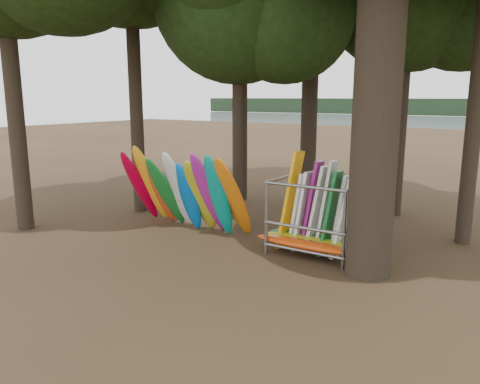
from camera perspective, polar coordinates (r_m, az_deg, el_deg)
The scene contains 4 objects.
ground at distance 13.93m, azimuth -1.85°, elevation -6.89°, with size 120.00×120.00×0.00m, color #47331E.
lake at distance 71.40m, azimuth 26.89°, elevation 6.76°, with size 160.00×160.00×0.00m, color gray.
kayak_row at distance 15.54m, azimuth -6.94°, elevation -0.02°, with size 4.65×2.18×3.00m.
storage_rack at distance 13.35m, azimuth 9.14°, elevation -3.42°, with size 3.11×1.56×2.92m.
Camera 1 is at (7.54, -10.86, 4.40)m, focal length 35.00 mm.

